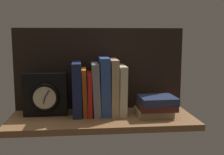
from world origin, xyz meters
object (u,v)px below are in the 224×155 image
Objects in this scene: book_gray_chess at (96,89)px; book_stack_side at (156,106)px; book_tan_shortstories at (114,86)px; book_cream_twain at (121,89)px; book_orange_pandolfini at (85,91)px; framed_clock at (46,94)px; book_red_requiem at (90,93)px; book_blue_modern at (105,86)px; book_navy_bierce at (77,89)px.

book_stack_side is (25.36, -5.79, -6.91)cm from book_gray_chess.
book_tan_shortstories is 3.73cm from book_cream_twain.
book_orange_pandolfini is 12.81cm from book_tan_shortstories.
framed_clock is at bearing -179.83° from book_orange_pandolfini.
framed_clock is (-32.80, -0.05, -1.50)cm from book_cream_twain.
book_gray_chess reaches higher than book_red_requiem.
book_blue_modern is 1.35× the size of framed_clock.
book_orange_pandolfini is at bearing 180.00° from book_red_requiem.
framed_clock is (-25.39, -0.05, -3.27)cm from book_blue_modern.
book_blue_modern is (6.57, 0.00, 3.29)cm from book_red_requiem.
book_stack_side is (14.11, -5.79, -6.38)cm from book_cream_twain.
book_orange_pandolfini is at bearing 169.15° from book_stack_side.
book_blue_modern reaches higher than framed_clock.
book_gray_chess is 26.92cm from book_stack_side.
book_gray_chess is (7.98, 0.00, -0.21)cm from book_navy_bierce.
book_navy_bierce is 7.98cm from book_gray_chess.
book_stack_side is at bearing -15.07° from book_blue_modern.
book_cream_twain is at bearing 0.09° from framed_clock.
book_gray_chess is 1.05× the size of book_cream_twain.
book_tan_shortstories is 20.07cm from book_stack_side.
book_navy_bierce is 1.07× the size of book_cream_twain.
book_cream_twain is (7.41, -0.00, -1.77)cm from book_blue_modern.
book_navy_bierce reaches higher than book_red_requiem.
book_navy_bierce is at bearing 180.00° from book_cream_twain.
book_orange_pandolfini is at bearing -180.00° from book_blue_modern.
book_orange_pandolfini is 2.33cm from book_red_requiem.
book_orange_pandolfini reaches higher than book_red_requiem.
book_gray_chess is 1.32× the size of book_stack_side.
book_gray_chess is at bearing 0.00° from book_navy_bierce.
book_tan_shortstories reaches higher than book_red_requiem.
book_tan_shortstories reaches higher than book_gray_chess.
book_cream_twain reaches higher than book_stack_side.
book_cream_twain is (11.25, -0.00, -0.53)cm from book_gray_chess.
book_blue_modern reaches higher than book_gray_chess.
framed_clock is 47.51cm from book_stack_side.
book_red_requiem is at bearing 180.00° from book_cream_twain.
book_orange_pandolfini is 0.81× the size of book_blue_modern.
book_cream_twain is (16.12, 0.00, 0.61)cm from book_orange_pandolfini.
book_gray_chess is at bearing 0.00° from book_orange_pandolfini.
book_gray_chess is 4.04cm from book_blue_modern.
book_orange_pandolfini is 0.83× the size of book_tan_shortstories.
book_navy_bierce is 0.92× the size of book_blue_modern.
book_tan_shortstories is at bearing 180.00° from book_cream_twain.
book_blue_modern is at bearing 180.00° from book_cream_twain.
book_navy_bierce is at bearing 170.14° from book_stack_side.
book_red_requiem is (2.15, 0.00, -0.90)cm from book_orange_pandolfini.
book_red_requiem is 0.82× the size of book_gray_chess.
book_tan_shortstories is at bearing 0.10° from framed_clock.
book_navy_bierce is 13.75cm from framed_clock.
book_tan_shortstories reaches higher than book_orange_pandolfini.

